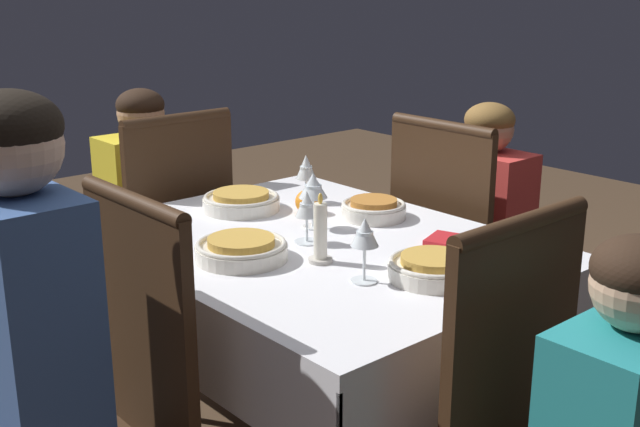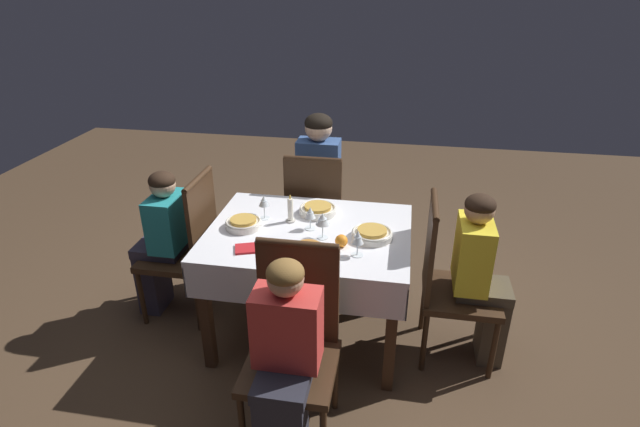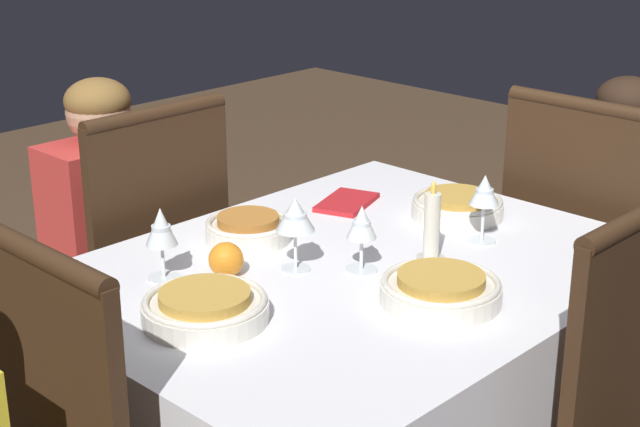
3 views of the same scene
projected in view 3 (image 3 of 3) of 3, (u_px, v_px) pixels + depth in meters
dining_table at (353, 311)px, 2.02m from camera, size 1.17×0.91×0.75m
chair_east at (590, 267)px, 2.55m from camera, size 0.43×0.43×0.99m
chair_north at (137, 280)px, 2.47m from camera, size 0.43×0.43×0.99m
person_child_teal at (624, 239)px, 2.66m from camera, size 0.33×0.30×1.01m
person_child_red at (96, 248)px, 2.57m from camera, size 0.30×0.33×1.02m
bowl_south at (441, 288)px, 1.82m from camera, size 0.23×0.23×0.06m
wine_glass_south at (362, 226)px, 1.93m from camera, size 0.07×0.07×0.14m
bowl_east at (457, 205)px, 2.25m from camera, size 0.21×0.21×0.06m
wine_glass_east at (484, 193)px, 2.08m from camera, size 0.06×0.06×0.15m
bowl_north at (248, 228)px, 2.12m from camera, size 0.19×0.19×0.06m
wine_glass_north at (295, 217)px, 1.93m from camera, size 0.08×0.08×0.15m
bowl_west at (205, 306)px, 1.75m from camera, size 0.23×0.23×0.06m
wine_glass_west at (161, 230)px, 1.89m from camera, size 0.06×0.06×0.15m
candle_centerpiece at (432, 231)px, 1.99m from camera, size 0.06×0.06×0.17m
orange_fruit at (226, 260)px, 1.93m from camera, size 0.07×0.07×0.07m
napkin_red_folded at (347, 202)px, 2.34m from camera, size 0.19×0.15×0.01m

